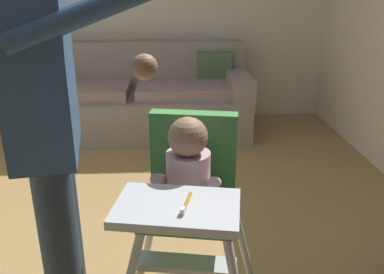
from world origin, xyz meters
name	(u,v)px	position (x,y,z in m)	size (l,w,h in m)	color
ground	(100,260)	(0.00, 0.00, -0.05)	(5.74, 6.52, 0.10)	#A17F4C
couch	(135,100)	(0.06, 1.97, 0.33)	(2.21, 0.86, 0.86)	gray
high_chair	(189,186)	(0.48, -0.48, 0.65)	(0.70, 0.80, 0.95)	silver
adult_standing	(49,127)	(-0.01, -0.56, 0.93)	(0.57, 0.50, 1.65)	#334153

